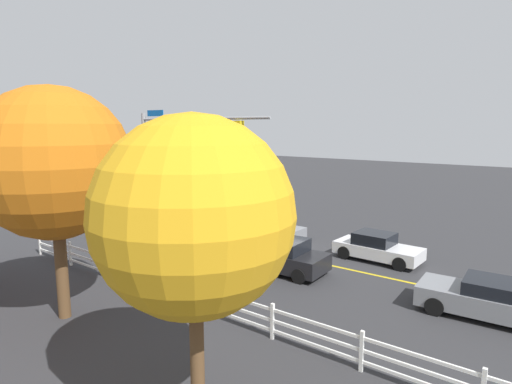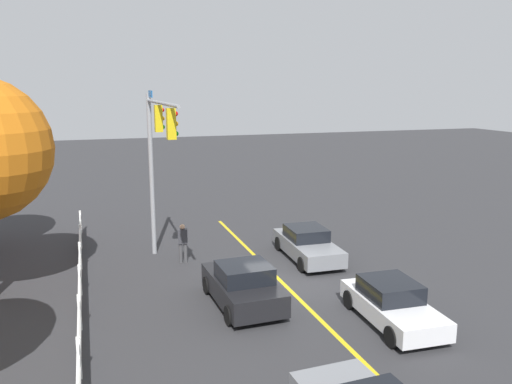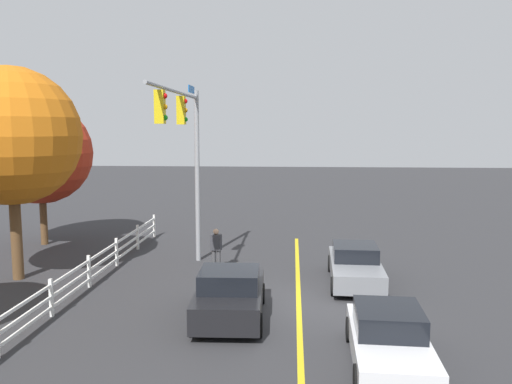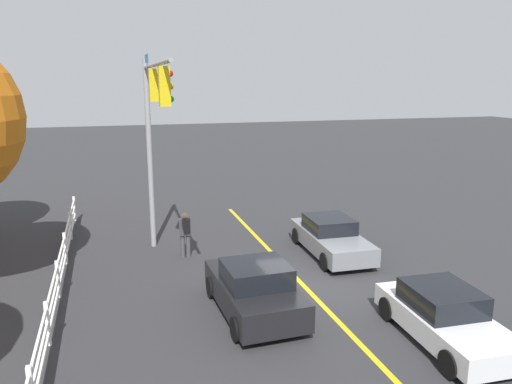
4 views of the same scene
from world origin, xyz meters
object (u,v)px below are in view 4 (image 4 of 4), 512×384
Objects in this scene: car_1 at (444,317)px; car_2 at (331,237)px; car_0 at (254,289)px; pedestrian at (185,233)px.

car_1 is 6.63m from car_2.
car_1 is at bearing -125.93° from car_0.
car_0 is 4.95m from car_1.
car_2 reaches higher than car_1.
pedestrian reaches higher than car_1.
car_2 is (3.86, -4.09, -0.06)m from car_0.
car_1 is at bearing 2.13° from car_2.
pedestrian is (5.04, 1.15, 0.22)m from car_0.
pedestrian is at bearing 10.98° from car_0.
car_2 is 2.63× the size of pedestrian.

